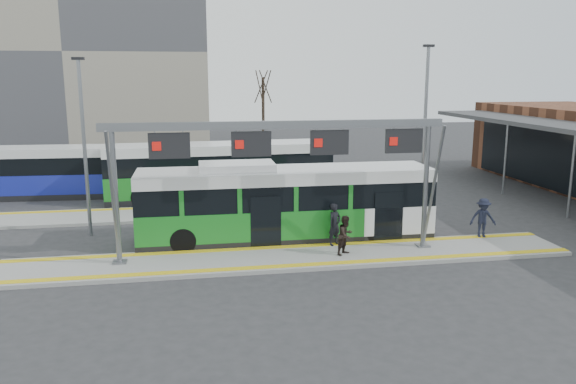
% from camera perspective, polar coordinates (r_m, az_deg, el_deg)
% --- Properties ---
extents(ground, '(120.00, 120.00, 0.00)m').
position_cam_1_polar(ground, '(21.96, 0.42, -6.86)').
color(ground, '#2D2D30').
rests_on(ground, ground).
extents(platform_main, '(22.00, 3.00, 0.15)m').
position_cam_1_polar(platform_main, '(21.94, 0.42, -6.67)').
color(platform_main, gray).
rests_on(platform_main, ground).
extents(platform_second, '(20.00, 3.00, 0.15)m').
position_cam_1_polar(platform_second, '(29.31, -10.15, -2.12)').
color(platform_second, gray).
rests_on(platform_second, ground).
extents(tactile_main, '(22.00, 2.65, 0.02)m').
position_cam_1_polar(tactile_main, '(21.91, 0.42, -6.46)').
color(tactile_main, yellow).
rests_on(tactile_main, platform_main).
extents(tactile_second, '(20.00, 0.35, 0.02)m').
position_cam_1_polar(tactile_second, '(30.40, -10.16, -1.45)').
color(tactile_second, yellow).
rests_on(tactile_second, platform_second).
extents(gantry, '(13.00, 1.68, 5.20)m').
position_cam_1_polar(gantry, '(21.18, -0.62, 4.41)').
color(gantry, slate).
rests_on(gantry, platform_main).
extents(apartment_block, '(24.50, 12.50, 18.40)m').
position_cam_1_polar(apartment_block, '(57.44, -20.78, 13.22)').
color(apartment_block, gray).
rests_on(apartment_block, ground).
extents(hero_bus, '(12.54, 2.74, 3.44)m').
position_cam_1_polar(hero_bus, '(24.11, -0.30, -1.27)').
color(hero_bus, black).
rests_on(hero_bus, ground).
extents(bg_bus_green, '(12.89, 3.31, 3.19)m').
position_cam_1_polar(bg_bus_green, '(32.63, -6.89, 2.09)').
color(bg_bus_green, black).
rests_on(bg_bus_green, ground).
extents(bg_bus_blue, '(11.36, 3.04, 2.93)m').
position_cam_1_polar(bg_bus_blue, '(35.79, -23.65, 1.83)').
color(bg_bus_blue, black).
rests_on(bg_bus_blue, ground).
extents(passenger_a, '(0.76, 0.70, 1.74)m').
position_cam_1_polar(passenger_a, '(23.11, 4.77, -3.30)').
color(passenger_a, black).
rests_on(passenger_a, platform_main).
extents(passenger_b, '(0.95, 0.93, 1.55)m').
position_cam_1_polar(passenger_b, '(21.99, 5.89, -4.37)').
color(passenger_b, black).
rests_on(passenger_b, platform_main).
extents(passenger_c, '(1.21, 0.84, 1.71)m').
position_cam_1_polar(passenger_c, '(25.54, 19.19, -2.50)').
color(passenger_c, black).
rests_on(passenger_c, platform_main).
extents(tree_left, '(1.40, 1.40, 7.34)m').
position_cam_1_polar(tree_left, '(52.36, -12.22, 9.92)').
color(tree_left, '#382B21').
rests_on(tree_left, ground).
extents(tree_mid, '(1.40, 1.40, 7.77)m').
position_cam_1_polar(tree_mid, '(55.59, -2.55, 10.60)').
color(tree_mid, '#382B21').
rests_on(tree_mid, ground).
extents(lamp_west, '(0.50, 0.25, 7.77)m').
position_cam_1_polar(lamp_west, '(25.87, -20.00, 4.65)').
color(lamp_west, slate).
rests_on(lamp_west, ground).
extents(lamp_east, '(0.50, 0.25, 8.45)m').
position_cam_1_polar(lamp_east, '(28.34, 13.71, 6.28)').
color(lamp_east, slate).
rests_on(lamp_east, ground).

